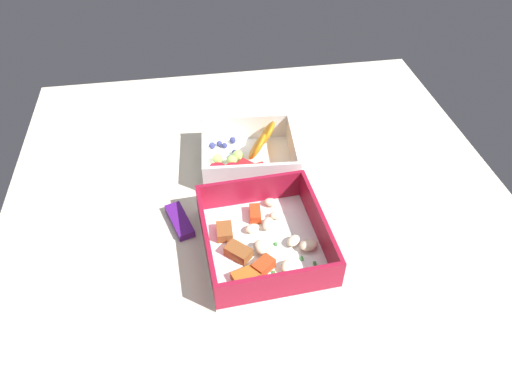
# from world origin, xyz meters

# --- Properties ---
(table_surface) EXTENTS (0.80, 0.80, 0.02)m
(table_surface) POSITION_xyz_m (0.00, 0.00, 0.01)
(table_surface) COLOR beige
(table_surface) RESTS_ON ground
(pasta_container) EXTENTS (0.19, 0.18, 0.05)m
(pasta_container) POSITION_xyz_m (-0.11, 0.01, 0.04)
(pasta_container) COLOR white
(pasta_container) RESTS_ON table_surface
(fruit_bowl) EXTENTS (0.15, 0.17, 0.06)m
(fruit_bowl) POSITION_xyz_m (0.08, 0.00, 0.04)
(fruit_bowl) COLOR white
(fruit_bowl) RESTS_ON table_surface
(candy_bar) EXTENTS (0.07, 0.04, 0.01)m
(candy_bar) POSITION_xyz_m (-0.04, 0.13, 0.03)
(candy_bar) COLOR #51197A
(candy_bar) RESTS_ON table_surface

